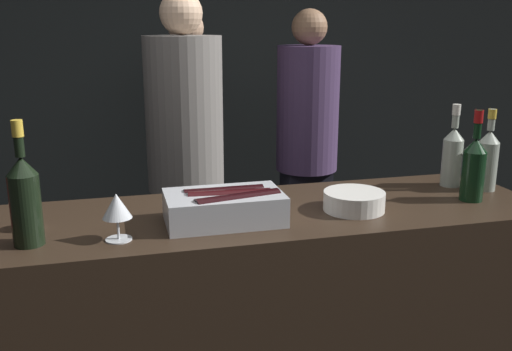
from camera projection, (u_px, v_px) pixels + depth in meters
The scene contains 13 objects.
wall_back_chalkboard at pixel (179, 68), 3.95m from camera, with size 6.40×0.06×2.80m.
bar_counter at pixel (258, 348), 2.10m from camera, with size 2.03×0.59×1.07m.
ice_bin_with_bottles at pixel (226, 205), 1.85m from camera, with size 0.38×0.22×0.11m.
bowl_white at pixel (354, 200), 1.97m from camera, with size 0.21×0.21×0.07m.
wine_glass at pixel (117, 207), 1.68m from camera, with size 0.09×0.09×0.15m.
candle_votive at pixel (28, 222), 1.79m from camera, with size 0.07×0.07×0.05m.
rose_wine_bottle at pixel (488, 158), 2.19m from camera, with size 0.08×0.08×0.32m.
red_wine_bottle_burgundy at pixel (474, 166), 2.06m from camera, with size 0.08×0.08×0.33m.
white_wine_bottle at pixel (452, 154), 2.25m from camera, with size 0.08×0.08×0.33m.
champagne_bottle at pixel (25, 198), 1.63m from camera, with size 0.09×0.09×0.37m.
person_in_hoodie at pixel (186, 157), 2.93m from camera, with size 0.39×0.39×1.85m.
person_blond_tee at pixel (189, 142), 3.53m from camera, with size 0.41×0.41×1.78m.
person_grey_polo at pixel (307, 142), 3.49m from camera, with size 0.37×0.37×1.78m.
Camera 1 is at (-0.47, -1.51, 1.69)m, focal length 40.00 mm.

